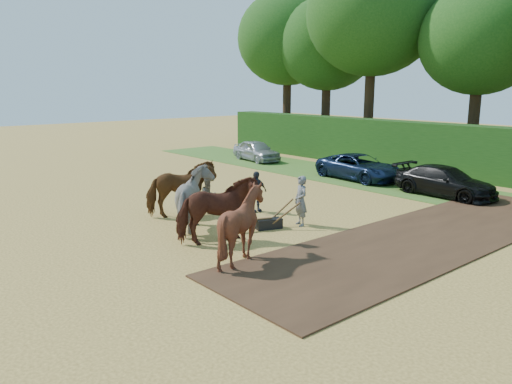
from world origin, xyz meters
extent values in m
plane|color=gold|center=(0.00, 0.00, 0.00)|extent=(120.00, 120.00, 0.00)
cube|color=#472D1C|center=(1.50, 7.00, 0.03)|extent=(4.50, 17.00, 0.05)
cube|color=#38601E|center=(0.00, 14.00, 0.01)|extent=(50.00, 5.00, 0.03)
imported|color=tan|center=(-5.87, 2.84, 0.77)|extent=(0.64, 0.79, 1.53)
imported|color=#252831|center=(-5.05, 4.64, 0.85)|extent=(0.59, 1.06, 1.70)
imported|color=brown|center=(-6.37, 1.85, 1.13)|extent=(2.00, 2.92, 2.25)
imported|color=#AFAA9D|center=(-4.48, 1.39, 1.13)|extent=(2.73, 2.53, 2.25)
imported|color=#582A1B|center=(-2.60, 0.93, 1.13)|extent=(2.00, 2.92, 2.25)
imported|color=#5E2A17|center=(-0.72, 0.47, 1.13)|extent=(2.38, 2.52, 2.26)
cube|color=black|center=(-2.80, 3.38, 0.19)|extent=(0.66, 1.04, 0.38)
cube|color=brown|center=(-3.01, 2.77, 0.38)|extent=(0.58, 1.46, 0.11)
cylinder|color=brown|center=(-2.84, 4.01, 0.59)|extent=(0.26, 1.09, 0.79)
cylinder|color=brown|center=(-2.39, 3.86, 0.59)|extent=(0.54, 1.01, 0.79)
imported|color=gray|center=(-2.39, 4.60, 0.94)|extent=(0.79, 0.65, 1.88)
imported|color=#AAABB1|center=(-15.99, 13.88, 0.72)|extent=(4.39, 2.24, 1.43)
imported|color=#142240|center=(-6.89, 13.70, 0.71)|extent=(5.25, 2.70, 1.42)
imported|color=black|center=(-1.58, 13.41, 0.71)|extent=(4.95, 2.13, 1.42)
cylinder|color=#382616|center=(-21.00, 21.50, 2.93)|extent=(0.70, 0.70, 5.85)
ellipsoid|color=#163F11|center=(-21.00, 21.50, 9.00)|extent=(8.40, 8.40, 7.73)
cylinder|color=#382616|center=(-17.00, 22.00, 2.70)|extent=(0.70, 0.70, 5.40)
ellipsoid|color=#163F11|center=(-17.00, 22.00, 8.32)|extent=(7.80, 7.80, 7.18)
cylinder|color=#382616|center=(-12.00, 21.00, 3.26)|extent=(0.70, 0.70, 6.53)
ellipsoid|color=#163F11|center=(-12.00, 21.00, 9.97)|extent=(9.20, 9.20, 8.46)
cylinder|color=#382616|center=(-5.00, 22.50, 2.59)|extent=(0.70, 0.70, 5.17)
ellipsoid|color=#163F11|center=(-5.00, 22.50, 7.95)|extent=(7.40, 7.40, 6.81)
camera|label=1|loc=(10.38, -8.32, 5.15)|focal=35.00mm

